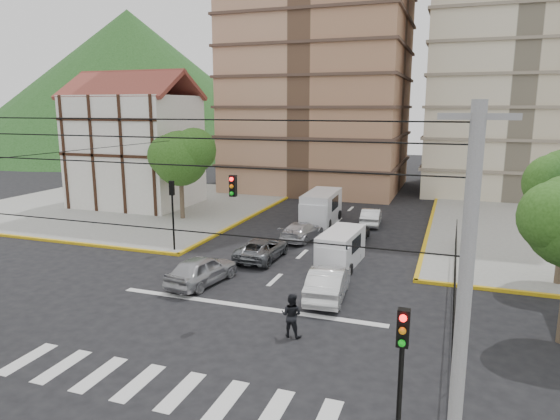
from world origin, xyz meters
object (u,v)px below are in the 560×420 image
at_px(van_left_lane, 320,209).
at_px(traffic_light_nw, 172,204).
at_px(car_silver_front_left, 202,270).
at_px(pedestrian_crosswalk, 291,315).
at_px(van_right_lane, 340,250).
at_px(car_white_front_right, 328,282).
at_px(traffic_light_se, 401,368).

bearing_deg(van_left_lane, traffic_light_nw, -124.14).
xyz_separation_m(car_silver_front_left, pedestrian_crosswalk, (6.24, -4.17, 0.13)).
height_order(van_right_lane, van_left_lane, van_left_lane).
height_order(van_left_lane, pedestrian_crosswalk, van_left_lane).
relative_size(traffic_light_nw, car_silver_front_left, 0.98).
bearing_deg(car_white_front_right, van_left_lane, -78.58).
bearing_deg(car_white_front_right, car_silver_front_left, -1.96).
xyz_separation_m(van_right_lane, pedestrian_crosswalk, (0.17, -9.41, -0.09)).
bearing_deg(car_silver_front_left, pedestrian_crosswalk, 155.80).
bearing_deg(van_right_lane, car_silver_front_left, -135.42).
xyz_separation_m(car_silver_front_left, car_white_front_right, (6.62, 0.34, 0.01)).
bearing_deg(car_white_front_right, pedestrian_crosswalk, 80.32).
xyz_separation_m(traffic_light_se, car_silver_front_left, (-11.14, 10.96, -2.35)).
height_order(traffic_light_se, car_silver_front_left, traffic_light_se).
distance_m(car_silver_front_left, car_white_front_right, 6.63).
bearing_deg(car_white_front_right, traffic_light_nw, -26.12).
distance_m(traffic_light_se, traffic_light_nw, 22.06).
relative_size(traffic_light_se, car_silver_front_left, 0.98).
height_order(traffic_light_se, van_right_lane, traffic_light_se).
height_order(traffic_light_se, car_white_front_right, traffic_light_se).
distance_m(car_white_front_right, pedestrian_crosswalk, 4.53).
distance_m(van_right_lane, car_white_front_right, 4.93).
bearing_deg(van_right_lane, van_left_lane, 114.78).
relative_size(traffic_light_nw, van_left_lane, 0.79).
xyz_separation_m(traffic_light_se, van_left_lane, (-8.87, 26.16, -1.90)).
xyz_separation_m(car_white_front_right, pedestrian_crosswalk, (-0.38, -4.51, 0.12)).
bearing_deg(traffic_light_se, pedestrian_crosswalk, 125.78).
relative_size(car_silver_front_left, pedestrian_crosswalk, 2.51).
bearing_deg(car_silver_front_left, car_white_front_right, -167.49).
bearing_deg(van_left_lane, car_silver_front_left, -100.12).
relative_size(car_white_front_right, pedestrian_crosswalk, 2.62).
xyz_separation_m(traffic_light_se, van_right_lane, (-5.06, 16.20, -2.12)).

